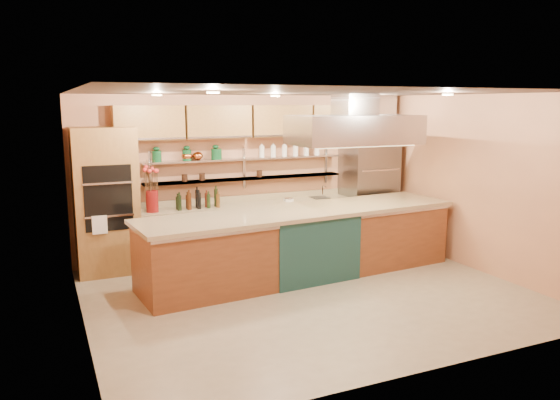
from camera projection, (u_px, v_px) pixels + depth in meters
name	position (u px, v px, depth m)	size (l,w,h in m)	color
floor	(309.00, 294.00, 7.71)	(6.00, 5.00, 0.02)	gray
ceiling	(311.00, 92.00, 7.22)	(6.00, 5.00, 0.02)	black
wall_back	(246.00, 175.00, 9.72)	(6.00, 0.04, 2.80)	tan
wall_front	(429.00, 236.00, 5.22)	(6.00, 0.04, 2.80)	tan
wall_left	(78.00, 214.00, 6.27)	(0.04, 5.00, 2.80)	tan
wall_right	(478.00, 183.00, 8.67)	(0.04, 5.00, 2.80)	tan
oven_stack	(106.00, 201.00, 8.49)	(0.95, 0.64, 2.30)	olive
refrigerator	(369.00, 189.00, 10.40)	(0.95, 0.72, 2.10)	slate
back_counter	(250.00, 230.00, 9.59)	(3.84, 0.64, 0.93)	tan
wall_shelf_lower	(246.00, 179.00, 9.59)	(3.60, 0.26, 0.03)	#ABACB2
wall_shelf_upper	(246.00, 159.00, 9.53)	(3.60, 0.26, 0.03)	#ABACB2
upper_cabinets	(249.00, 121.00, 9.39)	(4.60, 0.36, 0.55)	olive
range_hood	(354.00, 130.00, 8.51)	(2.00, 1.00, 0.45)	#ABACB2
ceiling_downlights	(304.00, 95.00, 7.41)	(4.00, 2.80, 0.02)	#FFE5A5
island	(302.00, 243.00, 8.45)	(5.02, 1.09, 1.05)	brown
flower_vase	(152.00, 201.00, 8.75)	(0.20, 0.20, 0.35)	maroon
oil_bottle_cluster	(198.00, 201.00, 9.07)	(0.78, 0.22, 0.25)	black
kitchen_scale	(289.00, 199.00, 9.75)	(0.15, 0.11, 0.08)	silver
bar_faucet	(322.00, 192.00, 10.12)	(0.03, 0.03, 0.22)	white
copper_kettle	(198.00, 156.00, 9.17)	(0.18, 0.18, 0.14)	#B55A29
green_canister	(217.00, 154.00, 9.30)	(0.15, 0.15, 0.18)	#0D401F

